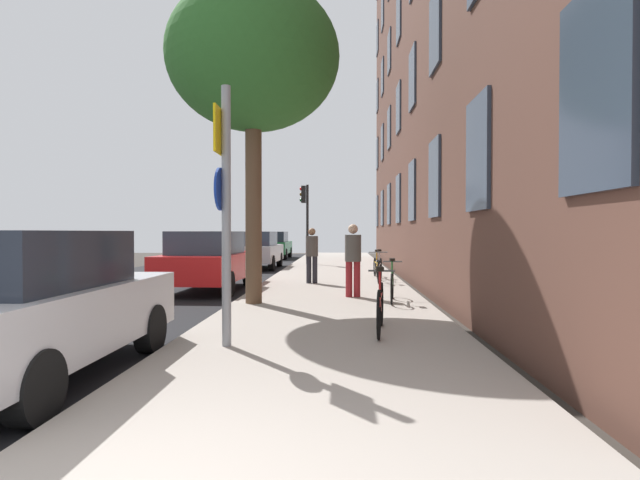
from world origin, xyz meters
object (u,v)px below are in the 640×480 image
bicycle_1 (392,285)px  pedestrian_1 (312,252)px  tree_near (253,59)px  pedestrian_0 (353,255)px  car_3 (274,245)px  sign_post (225,199)px  bicycle_0 (380,307)px  car_1 (208,260)px  bicycle_3 (376,267)px  car_2 (257,250)px  traffic_light (305,210)px  bicycle_2 (380,269)px  car_0 (27,304)px

bicycle_1 → pedestrian_1: bearing=117.0°
tree_near → pedestrian_0: size_ratio=3.99×
tree_near → car_3: size_ratio=1.56×
tree_near → pedestrian_1: 5.97m
sign_post → bicycle_0: (2.11, 0.96, -1.53)m
bicycle_0 → pedestrian_1: pedestrian_1 is taller
car_3 → car_1: bearing=-88.5°
sign_post → pedestrian_1: 8.20m
bicycle_3 → car_2: bearing=132.2°
sign_post → bicycle_1: 5.27m
car_1 → traffic_light: bearing=79.0°
traffic_light → tree_near: size_ratio=0.55×
sign_post → bicycle_2: size_ratio=2.02×
tree_near → pedestrian_1: size_ratio=4.15×
traffic_light → car_1: 10.33m
bicycle_0 → car_3: car_3 is taller
bicycle_0 → pedestrian_0: 4.15m
car_1 → car_3: 16.67m
bicycle_3 → car_1: 5.65m
traffic_light → car_3: bearing=109.7°
bicycle_0 → pedestrian_0: pedestrian_0 is taller
tree_near → car_2: size_ratio=1.59×
bicycle_0 → bicycle_3: bicycle_0 is taller
car_0 → car_2: size_ratio=0.94×
pedestrian_0 → car_2: size_ratio=0.40×
sign_post → pedestrian_0: (1.80, 5.05, -0.97)m
car_0 → car_3: size_ratio=0.93×
tree_near → car_2: (-1.84, 11.40, -4.39)m
traffic_light → car_0: (-1.69, -18.31, -1.81)m
traffic_light → bicycle_0: bearing=-82.0°
bicycle_1 → car_3: car_3 is taller
car_2 → car_3: size_ratio=0.99×
bicycle_1 → pedestrian_1: 4.31m
sign_post → car_1: sign_post is taller
bicycle_3 → car_0: 12.21m
sign_post → bicycle_3: 10.51m
sign_post → bicycle_2: 9.05m
pedestrian_0 → car_3: (-4.33, 18.65, -0.23)m
pedestrian_1 → bicycle_3: bearing=43.9°
sign_post → bicycle_0: size_ratio=1.96×
sign_post → car_0: 2.55m
tree_near → car_1: tree_near is taller
bicycle_1 → bicycle_3: (0.06, 5.74, -0.01)m
tree_near → car_2: 12.35m
tree_near → bicycle_1: tree_near is taller
traffic_light → bicycle_0: (2.25, -16.06, -2.15)m
car_0 → sign_post: bearing=35.2°
traffic_light → bicycle_1: traffic_light is taller
tree_near → bicycle_2: (2.99, 4.53, -4.72)m
traffic_light → car_1: size_ratio=0.87×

